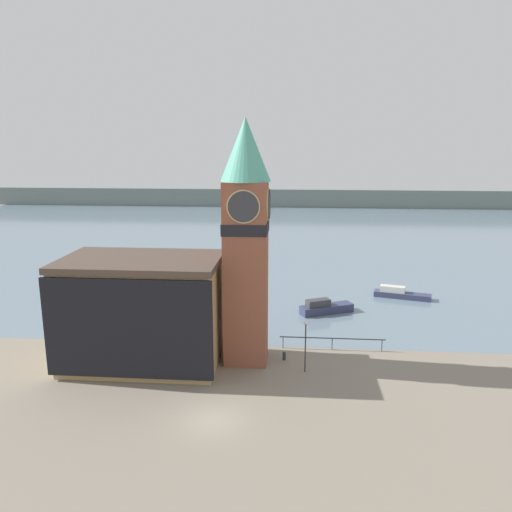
% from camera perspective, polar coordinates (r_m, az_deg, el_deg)
% --- Properties ---
extents(ground_plane, '(160.00, 160.00, 0.00)m').
position_cam_1_polar(ground_plane, '(34.74, -4.97, -18.10)').
color(ground_plane, gray).
extents(water, '(160.00, 120.00, 0.00)m').
position_cam_1_polar(water, '(103.42, 1.63, 2.90)').
color(water, slate).
rests_on(water, ground_plane).
extents(far_shoreline, '(180.00, 3.00, 5.00)m').
position_cam_1_polar(far_shoreline, '(142.66, 2.48, 6.65)').
color(far_shoreline, slate).
rests_on(far_shoreline, water).
extents(pier_railing, '(9.24, 0.08, 1.09)m').
position_cam_1_polar(pier_railing, '(44.92, 8.71, -9.41)').
color(pier_railing, '#333338').
rests_on(pier_railing, ground_plane).
extents(clock_tower, '(3.93, 3.93, 19.78)m').
position_cam_1_polar(clock_tower, '(39.72, -1.15, 2.20)').
color(clock_tower, brown).
rests_on(clock_tower, ground_plane).
extents(pier_building, '(12.77, 7.93, 8.87)m').
position_cam_1_polar(pier_building, '(41.74, -12.85, -6.19)').
color(pier_building, tan).
rests_on(pier_building, ground_plane).
extents(boat_near, '(5.89, 3.78, 1.61)m').
position_cam_1_polar(boat_near, '(54.06, 7.88, -5.87)').
color(boat_near, '#333856').
rests_on(boat_near, water).
extents(boat_far, '(6.60, 3.11, 1.34)m').
position_cam_1_polar(boat_far, '(61.16, 16.12, -4.16)').
color(boat_far, '#333856').
rests_on(boat_far, water).
extents(mooring_bollard_near, '(0.29, 0.29, 0.73)m').
position_cam_1_polar(mooring_bollard_near, '(42.73, 3.24, -11.27)').
color(mooring_bollard_near, '#2D2D33').
rests_on(mooring_bollard_near, ground_plane).
extents(lamp_post, '(0.32, 0.32, 4.28)m').
position_cam_1_polar(lamp_post, '(39.78, 5.69, -9.18)').
color(lamp_post, '#2D2D33').
rests_on(lamp_post, ground_plane).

